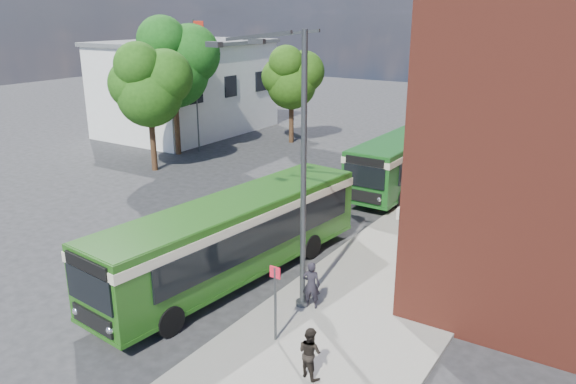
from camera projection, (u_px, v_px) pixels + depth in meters
The scene contains 14 objects.
ground at pixel (220, 254), 23.03m from camera, with size 120.00×120.00×0.00m, color #27272A.
pavement at pixel (448, 226), 25.82m from camera, with size 6.00×48.00×0.15m, color gray.
kerb_line at pixel (387, 215), 27.41m from camera, with size 0.12×48.00×0.01m, color beige.
white_building at pixel (187, 87), 45.58m from camera, with size 9.40×13.40×7.30m.
flagpole at pixel (196, 81), 38.33m from camera, with size 0.95×0.10×9.00m.
street_lamp at pixel (294, 169), 17.47m from camera, with size 2.96×2.38×9.00m.
bus_stop_sign at pixel (275, 299), 16.32m from camera, with size 0.35×0.08×2.52m.
bus_front at pixel (234, 232), 20.41m from camera, with size 3.76×12.22×3.02m.
bus_rear at pixel (410, 154), 31.49m from camera, with size 2.75×11.79×3.02m.
pedestrian_a at pixel (311, 285), 18.32m from camera, with size 0.59×0.39×1.62m, color black.
pedestrian_b at pixel (310, 352), 14.84m from camera, with size 0.70×0.55×1.45m, color black.
tree_left at pixel (149, 84), 33.48m from camera, with size 4.67×4.44×7.88m.
tree_mid at pixel (173, 62), 37.12m from camera, with size 5.51×5.24×9.31m.
tree_right at pixel (292, 77), 41.11m from camera, with size 4.29×4.08×7.24m.
Camera 1 is at (13.79, -16.27, 9.47)m, focal length 35.00 mm.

